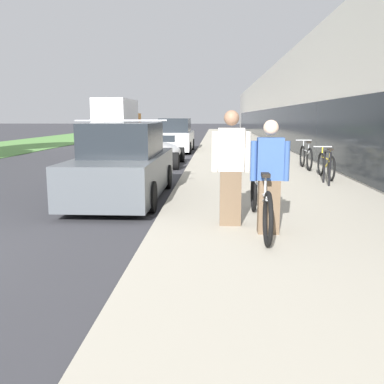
{
  "coord_description": "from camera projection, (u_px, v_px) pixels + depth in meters",
  "views": [
    {
      "loc": [
        4.97,
        -4.34,
        1.8
      ],
      "look_at": [
        3.97,
        13.63,
        -1.38
      ],
      "focal_mm": 40.0,
      "sensor_mm": 36.0,
      "label": 1
    }
  ],
  "objects": [
    {
      "name": "sidewalk_slab",
      "position": [
        239.0,
        147.0,
        25.15
      ],
      "size": [
        4.67,
        70.0,
        0.12
      ],
      "color": "#B2AA99",
      "rests_on": "ground"
    },
    {
      "name": "storefront_facade",
      "position": [
        332.0,
        106.0,
        32.17
      ],
      "size": [
        10.01,
        70.0,
        5.15
      ],
      "color": "silver",
      "rests_on": "ground"
    },
    {
      "name": "lawn_strip",
      "position": [
        38.0,
        143.0,
        29.84
      ],
      "size": [
        6.2,
        70.0,
        0.03
      ],
      "color": "#5B9347",
      "rests_on": "ground"
    },
    {
      "name": "tandem_bicycle",
      "position": [
        260.0,
        202.0,
        6.57
      ],
      "size": [
        0.52,
        2.84,
        0.93
      ],
      "color": "black",
      "rests_on": "sidewalk_slab"
    },
    {
      "name": "person_rider",
      "position": [
        269.0,
        177.0,
        6.13
      ],
      "size": [
        0.56,
        0.22,
        1.64
      ],
      "color": "brown",
      "rests_on": "sidewalk_slab"
    },
    {
      "name": "person_bystander",
      "position": [
        231.0,
        168.0,
        6.61
      ],
      "size": [
        0.6,
        0.24,
        1.78
      ],
      "color": "brown",
      "rests_on": "sidewalk_slab"
    },
    {
      "name": "bike_rack_hoop",
      "position": [
        327.0,
        164.0,
        10.7
      ],
      "size": [
        0.05,
        0.6,
        0.84
      ],
      "color": "black",
      "rests_on": "sidewalk_slab"
    },
    {
      "name": "cruiser_bike_nearest",
      "position": [
        326.0,
        165.0,
        11.8
      ],
      "size": [
        0.52,
        1.81,
        0.85
      ],
      "color": "black",
      "rests_on": "sidewalk_slab"
    },
    {
      "name": "cruiser_bike_middle",
      "position": [
        306.0,
        157.0,
        13.93
      ],
      "size": [
        0.52,
        1.84,
        0.92
      ],
      "color": "black",
      "rests_on": "sidewalk_slab"
    },
    {
      "name": "parked_sedan_curbside",
      "position": [
        124.0,
        165.0,
        9.42
      ],
      "size": [
        1.79,
        4.6,
        1.73
      ],
      "color": "#4C5156",
      "rests_on": "ground"
    },
    {
      "name": "vintage_roadster_curbside",
      "position": [
        158.0,
        153.0,
        15.9
      ],
      "size": [
        1.73,
        4.37,
        1.1
      ],
      "color": "white",
      "rests_on": "ground"
    },
    {
      "name": "parked_sedan_far",
      "position": [
        175.0,
        137.0,
        22.2
      ],
      "size": [
        1.8,
        4.68,
        1.72
      ],
      "color": "white",
      "rests_on": "ground"
    },
    {
      "name": "moving_truck",
      "position": [
        118.0,
        120.0,
        32.42
      ],
      "size": [
        2.35,
        7.41,
        3.08
      ],
      "color": "orange",
      "rests_on": "ground"
    }
  ]
}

